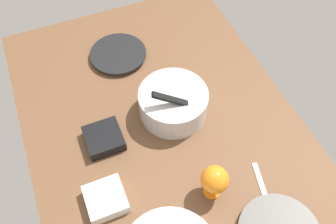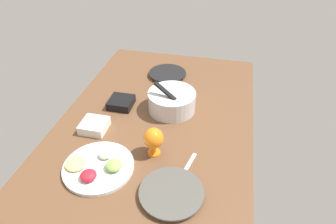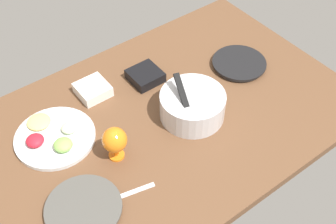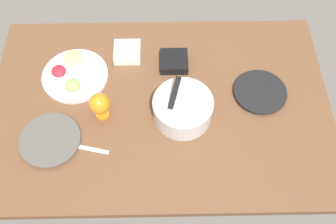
{
  "view_description": "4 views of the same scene",
  "coord_description": "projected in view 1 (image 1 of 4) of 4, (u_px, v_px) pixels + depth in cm",
  "views": [
    {
      "loc": [
        66.96,
        -27.62,
        119.72
      ],
      "look_at": [
        -6.7,
        2.54,
        6.41
      ],
      "focal_mm": 38.92,
      "sensor_mm": 36.0,
      "label": 1
    },
    {
      "loc": [
        123.16,
        34.46,
        100.47
      ],
      "look_at": [
        0.99,
        6.65,
        6.41
      ],
      "focal_mm": 31.48,
      "sensor_mm": 36.0,
      "label": 2
    },
    {
      "loc": [
        72.71,
        99.91,
        135.31
      ],
      "look_at": [
        0.18,
        3.72,
        6.41
      ],
      "focal_mm": 47.1,
      "sensor_mm": 36.0,
      "label": 3
    },
    {
      "loc": [
        -2.33,
        93.5,
        150.3
      ],
      "look_at": [
        -3.78,
        8.31,
        6.41
      ],
      "focal_mm": 40.35,
      "sensor_mm": 36.0,
      "label": 4
    }
  ],
  "objects": [
    {
      "name": "hurricane_glass_orange",
      "position": [
        215.0,
        180.0,
        1.19
      ],
      "size": [
        9.49,
        9.49,
        14.73
      ],
      "color": "orange",
      "rests_on": "ground_plane"
    },
    {
      "name": "mixing_bowl",
      "position": [
        173.0,
        102.0,
        1.42
      ],
      "size": [
        26.91,
        26.91,
        18.15
      ],
      "color": "silver",
      "rests_on": "ground_plane"
    },
    {
      "name": "fork_by_right_plate",
      "position": [
        262.0,
        186.0,
        1.28
      ],
      "size": [
        17.94,
        5.84,
        0.6
      ],
      "primitive_type": "cube",
      "rotation": [
        0.0,
        0.0,
        -0.23
      ],
      "color": "silver",
      "rests_on": "ground_plane"
    },
    {
      "name": "ground_plane",
      "position": [
        168.0,
        140.0,
        1.41
      ],
      "size": [
        160.0,
        104.0,
        4.0
      ],
      "primitive_type": "cube",
      "color": "brown"
    },
    {
      "name": "dinner_plate_left",
      "position": [
        118.0,
        55.0,
        1.63
      ],
      "size": [
        25.11,
        25.11,
        2.4
      ],
      "color": "#4C4C51",
      "rests_on": "ground_plane"
    },
    {
      "name": "square_bowl_white",
      "position": [
        106.0,
        199.0,
        1.22
      ],
      "size": [
        13.1,
        13.1,
        4.91
      ],
      "color": "white",
      "rests_on": "ground_plane"
    },
    {
      "name": "square_bowl_black",
      "position": [
        104.0,
        138.0,
        1.36
      ],
      "size": [
        13.56,
        13.56,
        4.58
      ],
      "color": "black",
      "rests_on": "ground_plane"
    }
  ]
}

